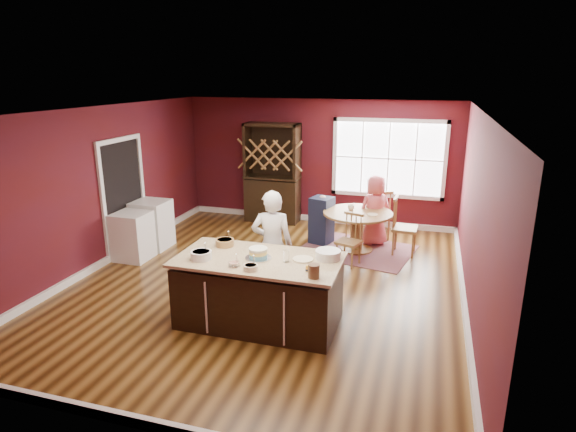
# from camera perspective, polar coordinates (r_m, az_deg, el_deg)

# --- Properties ---
(room_shell) EXTENTS (7.00, 7.00, 7.00)m
(room_shell) POSITION_cam_1_polar(r_m,az_deg,el_deg) (7.34, -2.54, 1.83)
(room_shell) COLOR brown
(room_shell) RESTS_ON ground
(window) EXTENTS (2.36, 0.10, 1.66)m
(window) POSITION_cam_1_polar(r_m,az_deg,el_deg) (10.35, 11.82, 6.67)
(window) COLOR white
(window) RESTS_ON room_shell
(doorway) EXTENTS (0.08, 1.26, 2.13)m
(doorway) POSITION_cam_1_polar(r_m,az_deg,el_deg) (9.29, -18.85, 2.02)
(doorway) COLOR white
(doorway) RESTS_ON room_shell
(kitchen_island) EXTENTS (2.14, 1.12, 0.92)m
(kitchen_island) POSITION_cam_1_polar(r_m,az_deg,el_deg) (6.44, -3.44, -8.99)
(kitchen_island) COLOR black
(kitchen_island) RESTS_ON ground
(dining_table) EXTENTS (1.29, 1.29, 0.75)m
(dining_table) POSITION_cam_1_polar(r_m,az_deg,el_deg) (9.04, 8.24, -0.86)
(dining_table) COLOR brown
(dining_table) RESTS_ON ground
(baker) EXTENTS (0.67, 0.52, 1.64)m
(baker) POSITION_cam_1_polar(r_m,az_deg,el_deg) (6.98, -1.89, -3.49)
(baker) COLOR silver
(baker) RESTS_ON ground
(layer_cake) EXTENTS (0.34, 0.34, 0.14)m
(layer_cake) POSITION_cam_1_polar(r_m,az_deg,el_deg) (6.22, -3.55, -4.42)
(layer_cake) COLOR silver
(layer_cake) RESTS_ON kitchen_island
(bowl_blue) EXTENTS (0.27, 0.27, 0.10)m
(bowl_blue) POSITION_cam_1_polar(r_m,az_deg,el_deg) (6.29, -10.25, -4.58)
(bowl_blue) COLOR white
(bowl_blue) RESTS_ON kitchen_island
(bowl_yellow) EXTENTS (0.26, 0.26, 0.10)m
(bowl_yellow) POSITION_cam_1_polar(r_m,az_deg,el_deg) (6.71, -7.50, -3.14)
(bowl_yellow) COLOR #A26F50
(bowl_yellow) RESTS_ON kitchen_island
(bowl_pink) EXTENTS (0.15, 0.15, 0.05)m
(bowl_pink) POSITION_cam_1_polar(r_m,az_deg,el_deg) (6.01, -6.41, -5.70)
(bowl_pink) COLOR silver
(bowl_pink) RESTS_ON kitchen_island
(bowl_olive) EXTENTS (0.18, 0.18, 0.07)m
(bowl_olive) POSITION_cam_1_polar(r_m,az_deg,el_deg) (5.88, -4.45, -6.09)
(bowl_olive) COLOR beige
(bowl_olive) RESTS_ON kitchen_island
(drinking_glass) EXTENTS (0.08, 0.08, 0.17)m
(drinking_glass) POSITION_cam_1_polar(r_m,az_deg,el_deg) (6.08, -0.21, -4.74)
(drinking_glass) COLOR white
(drinking_glass) RESTS_ON kitchen_island
(dinner_plate) EXTENTS (0.26, 0.26, 0.02)m
(dinner_plate) POSITION_cam_1_polar(r_m,az_deg,el_deg) (6.18, 1.78, -5.14)
(dinner_plate) COLOR beige
(dinner_plate) RESTS_ON kitchen_island
(white_tub) EXTENTS (0.33, 0.33, 0.11)m
(white_tub) POSITION_cam_1_polar(r_m,az_deg,el_deg) (6.22, 4.77, -4.56)
(white_tub) COLOR beige
(white_tub) RESTS_ON kitchen_island
(stoneware_crock) EXTENTS (0.14, 0.14, 0.17)m
(stoneware_crock) POSITION_cam_1_polar(r_m,az_deg,el_deg) (5.64, 3.07, -6.53)
(stoneware_crock) COLOR brown
(stoneware_crock) RESTS_ON kitchen_island
(toy_figurine) EXTENTS (0.05, 0.05, 0.08)m
(toy_figurine) POSITION_cam_1_polar(r_m,az_deg,el_deg) (5.83, 2.29, -6.20)
(toy_figurine) COLOR yellow
(toy_figurine) RESTS_ON kitchen_island
(rug) EXTENTS (2.27, 1.92, 0.01)m
(rug) POSITION_cam_1_polar(r_m,az_deg,el_deg) (9.21, 8.11, -4.00)
(rug) COLOR brown
(rug) RESTS_ON ground
(chair_east) EXTENTS (0.46, 0.48, 1.09)m
(chair_east) POSITION_cam_1_polar(r_m,az_deg,el_deg) (9.03, 13.72, -1.13)
(chair_east) COLOR brown
(chair_east) RESTS_ON ground
(chair_south) EXTENTS (0.48, 0.47, 0.92)m
(chair_south) POSITION_cam_1_polar(r_m,az_deg,el_deg) (8.36, 7.21, -2.81)
(chair_south) COLOR brown
(chair_south) RESTS_ON ground
(chair_north) EXTENTS (0.58, 0.57, 1.04)m
(chair_north) POSITION_cam_1_polar(r_m,az_deg,el_deg) (9.74, 10.65, 0.20)
(chair_north) COLOR brown
(chair_north) RESTS_ON ground
(seated_woman) EXTENTS (0.80, 0.72, 1.37)m
(seated_woman) POSITION_cam_1_polar(r_m,az_deg,el_deg) (9.39, 10.27, 0.66)
(seated_woman) COLOR #D1575F
(seated_woman) RESTS_ON ground
(high_chair) EXTENTS (0.48, 0.48, 0.96)m
(high_chair) POSITION_cam_1_polar(r_m,az_deg,el_deg) (9.40, 4.00, -0.40)
(high_chair) COLOR black
(high_chair) RESTS_ON ground
(toddler) EXTENTS (0.18, 0.14, 0.26)m
(toddler) POSITION_cam_1_polar(r_m,az_deg,el_deg) (9.42, 4.12, 1.73)
(toddler) COLOR #8CA5BF
(toddler) RESTS_ON high_chair
(table_plate) EXTENTS (0.20, 0.20, 0.01)m
(table_plate) POSITION_cam_1_polar(r_m,az_deg,el_deg) (8.84, 10.00, 0.16)
(table_plate) COLOR beige
(table_plate) RESTS_ON dining_table
(table_cup) EXTENTS (0.14, 0.14, 0.10)m
(table_cup) POSITION_cam_1_polar(r_m,az_deg,el_deg) (9.09, 7.48, 1.01)
(table_cup) COLOR white
(table_cup) RESTS_ON dining_table
(hutch) EXTENTS (1.19, 0.50, 2.19)m
(hutch) POSITION_cam_1_polar(r_m,az_deg,el_deg) (10.67, -1.86, 5.09)
(hutch) COLOR black
(hutch) RESTS_ON ground
(washer) EXTENTS (0.59, 0.57, 0.86)m
(washer) POSITION_cam_1_polar(r_m,az_deg,el_deg) (9.01, -17.94, -2.28)
(washer) COLOR silver
(washer) RESTS_ON ground
(dryer) EXTENTS (0.63, 0.61, 0.91)m
(dryer) POSITION_cam_1_polar(r_m,az_deg,el_deg) (9.51, -15.81, -0.96)
(dryer) COLOR white
(dryer) RESTS_ON ground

